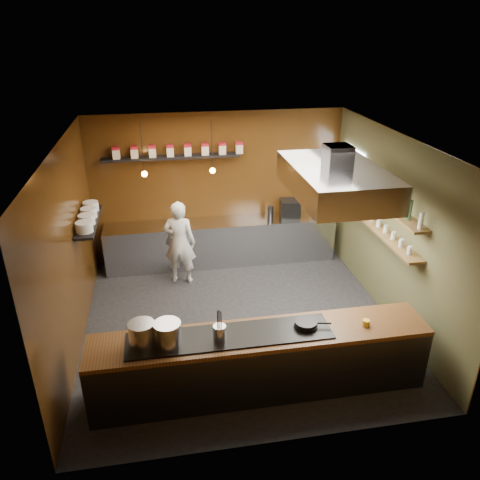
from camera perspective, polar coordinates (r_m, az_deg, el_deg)
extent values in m
plane|color=black|center=(7.90, -0.04, -9.86)|extent=(5.00, 5.00, 0.00)
plane|color=#371D0A|center=(9.44, -2.65, 6.40)|extent=(5.00, 0.00, 5.00)
plane|color=#371D0A|center=(7.19, -20.08, -1.41)|extent=(0.00, 5.00, 5.00)
plane|color=brown|center=(7.92, 18.08, 1.36)|extent=(0.00, 5.00, 5.00)
plane|color=silver|center=(6.64, -0.04, 11.83)|extent=(5.00, 5.00, 0.00)
plane|color=white|center=(9.20, 13.43, 7.86)|extent=(0.00, 1.00, 1.00)
cube|color=silver|center=(9.53, -2.27, -0.22)|extent=(4.60, 0.65, 0.90)
cube|color=#38383D|center=(6.39, 2.50, -14.82)|extent=(4.40, 0.70, 0.86)
cube|color=brown|center=(6.10, 2.58, -11.51)|extent=(4.40, 0.72, 0.06)
cube|color=black|center=(6.02, -1.21, -11.60)|extent=(2.60, 0.55, 0.02)
cube|color=black|center=(9.04, -8.37, 9.95)|extent=(2.60, 0.26, 0.04)
cube|color=black|center=(8.05, -17.98, 2.13)|extent=(0.30, 1.40, 0.04)
cube|color=brown|center=(7.95, 16.50, 4.92)|extent=(0.26, 2.80, 0.04)
cube|color=brown|center=(8.12, 16.10, 1.81)|extent=(0.26, 2.80, 0.04)
cube|color=#38383D|center=(6.65, 11.84, 9.99)|extent=(0.35, 0.35, 0.30)
cube|color=silver|center=(6.75, 11.58, 7.13)|extent=(1.20, 2.00, 0.40)
cube|color=white|center=(6.82, 11.43, 5.45)|extent=(1.00, 1.80, 0.02)
cylinder|color=black|center=(8.32, -11.84, 10.85)|extent=(0.01, 0.01, 0.90)
sphere|color=orange|center=(8.43, -11.57, 7.89)|extent=(0.10, 0.10, 0.10)
cylinder|color=black|center=(8.36, -3.45, 11.40)|extent=(0.01, 0.01, 0.90)
sphere|color=orange|center=(8.48, -3.37, 8.45)|extent=(0.10, 0.10, 0.10)
cube|color=beige|center=(9.05, -14.85, 10.08)|extent=(0.13, 0.13, 0.17)
cube|color=#A81422|center=(9.02, -14.92, 10.76)|extent=(0.13, 0.13, 0.05)
cube|color=beige|center=(9.02, -12.74, 10.26)|extent=(0.13, 0.13, 0.17)
cube|color=#A81422|center=(9.00, -12.81, 10.94)|extent=(0.14, 0.13, 0.05)
cube|color=beige|center=(9.01, -10.63, 10.43)|extent=(0.13, 0.13, 0.17)
cube|color=#A81422|center=(8.98, -10.68, 11.11)|extent=(0.13, 0.13, 0.05)
cube|color=beige|center=(9.01, -8.51, 10.59)|extent=(0.13, 0.13, 0.17)
cube|color=#A81422|center=(8.99, -8.55, 11.26)|extent=(0.14, 0.13, 0.05)
cube|color=beige|center=(9.02, -6.39, 10.73)|extent=(0.13, 0.13, 0.17)
cube|color=#A81422|center=(9.00, -6.42, 11.40)|extent=(0.14, 0.13, 0.05)
cube|color=beige|center=(9.05, -4.28, 10.85)|extent=(0.13, 0.13, 0.17)
cube|color=#A81422|center=(9.02, -4.30, 11.53)|extent=(0.14, 0.13, 0.05)
cube|color=beige|center=(9.09, -2.18, 10.96)|extent=(0.13, 0.13, 0.17)
cube|color=#A81422|center=(9.06, -2.19, 11.63)|extent=(0.14, 0.13, 0.05)
cube|color=beige|center=(9.13, -0.10, 11.05)|extent=(0.13, 0.13, 0.17)
cube|color=#A81422|center=(9.11, -0.10, 11.73)|extent=(0.14, 0.13, 0.05)
cylinder|color=silver|center=(7.60, -18.46, 1.51)|extent=(0.26, 0.26, 0.16)
cylinder|color=silver|center=(7.87, -18.20, 2.37)|extent=(0.26, 0.26, 0.16)
cylinder|color=silver|center=(8.15, -17.95, 3.18)|extent=(0.26, 0.26, 0.16)
cylinder|color=silver|center=(8.43, -17.72, 3.93)|extent=(0.26, 0.26, 0.16)
cylinder|color=silver|center=(6.84, 21.20, 2.21)|extent=(0.06, 0.06, 0.24)
cylinder|color=#2D5933|center=(7.10, 19.93, 3.23)|extent=(0.06, 0.06, 0.24)
cylinder|color=#8C601E|center=(7.36, 18.75, 4.17)|extent=(0.06, 0.06, 0.24)
cylinder|color=silver|center=(7.63, 17.65, 5.05)|extent=(0.06, 0.06, 0.24)
cylinder|color=#2D5933|center=(7.90, 16.62, 5.87)|extent=(0.06, 0.06, 0.24)
cylinder|color=#8C601E|center=(8.18, 15.66, 6.63)|extent=(0.06, 0.06, 0.24)
cylinder|color=silver|center=(8.46, 14.76, 7.34)|extent=(0.06, 0.06, 0.24)
cylinder|color=#2D5933|center=(8.74, 13.91, 8.00)|extent=(0.06, 0.06, 0.24)
cylinder|color=#8C601E|center=(9.03, 13.12, 8.62)|extent=(0.06, 0.06, 0.24)
cylinder|color=silver|center=(7.16, 19.97, -1.19)|extent=(0.07, 0.07, 0.13)
cylinder|color=silver|center=(7.36, 19.04, -0.32)|extent=(0.07, 0.07, 0.13)
cylinder|color=silver|center=(7.56, 18.17, 0.50)|extent=(0.07, 0.07, 0.13)
cylinder|color=silver|center=(7.77, 17.34, 1.27)|extent=(0.07, 0.07, 0.13)
cylinder|color=silver|center=(7.98, 16.55, 2.01)|extent=(0.07, 0.07, 0.13)
cylinder|color=silver|center=(8.19, 15.80, 2.71)|extent=(0.07, 0.07, 0.13)
cylinder|color=silver|center=(8.40, 15.09, 3.37)|extent=(0.07, 0.07, 0.13)
cylinder|color=silver|center=(8.62, 14.41, 4.00)|extent=(0.07, 0.07, 0.13)
cylinder|color=silver|center=(8.84, 13.76, 4.59)|extent=(0.07, 0.07, 0.13)
cylinder|color=silver|center=(9.06, 13.15, 5.16)|extent=(0.07, 0.07, 0.13)
cylinder|color=silver|center=(5.89, -11.86, -11.17)|extent=(0.37, 0.37, 0.31)
cylinder|color=silver|center=(5.83, -8.80, -11.25)|extent=(0.43, 0.43, 0.31)
cylinder|color=silver|center=(5.88, -2.50, -11.25)|extent=(0.21, 0.21, 0.21)
cylinder|color=black|center=(6.21, 8.02, -10.23)|extent=(0.31, 0.31, 0.04)
cylinder|color=black|center=(6.19, 8.04, -9.94)|extent=(0.29, 0.29, 0.04)
cylinder|color=black|center=(6.22, 10.23, -9.95)|extent=(0.18, 0.06, 0.02)
cylinder|color=yellow|center=(6.41, 15.13, -9.72)|extent=(0.11, 0.11, 0.08)
cube|color=black|center=(9.50, 6.13, 3.77)|extent=(0.42, 0.41, 0.38)
imported|color=white|center=(8.72, -7.37, -0.33)|extent=(0.67, 0.52, 1.62)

